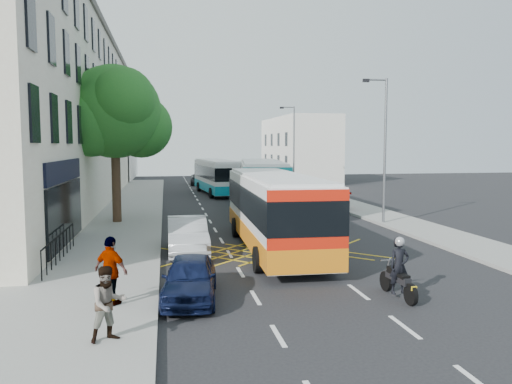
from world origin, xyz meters
name	(u,v)px	position (x,y,z in m)	size (l,w,h in m)	color
ground	(358,292)	(0.00, 0.00, 0.00)	(120.00, 120.00, 0.00)	black
pavement_left	(117,223)	(-8.50, 15.00, 0.07)	(5.00, 70.00, 0.15)	gray
pavement_right	(381,216)	(7.50, 15.00, 0.07)	(3.00, 70.00, 0.15)	gray
terrace_main	(49,114)	(-14.00, 24.49, 6.76)	(8.30, 45.00, 13.50)	beige
terrace_far	(102,141)	(-14.00, 55.00, 5.00)	(8.00, 20.00, 10.00)	silver
building_right	(298,149)	(11.00, 48.00, 4.00)	(6.00, 18.00, 8.00)	silver
street_tree	(114,113)	(-8.51, 14.97, 6.29)	(6.30, 5.70, 8.80)	#382619
lamp_near	(383,143)	(6.20, 12.00, 4.62)	(1.45, 0.15, 8.00)	slate
lamp_far	(293,144)	(6.20, 32.00, 4.62)	(1.45, 0.15, 8.00)	slate
railings	(59,246)	(-9.70, 5.30, 0.72)	(0.08, 5.60, 1.14)	black
bus_near	(274,210)	(-1.19, 6.64, 1.71)	(3.11, 11.63, 3.25)	silver
bus_mid	(262,185)	(0.67, 18.96, 1.81)	(4.48, 12.46, 3.43)	silver
bus_far	(217,176)	(-1.04, 31.70, 1.66)	(3.58, 11.37, 3.14)	silver
motorbike	(399,269)	(0.92, -0.77, 0.86)	(0.63, 2.06, 1.82)	black
parked_car_blue	(190,278)	(-5.10, 0.18, 0.64)	(1.51, 3.76, 1.28)	#0C1332
parked_car_silver	(187,236)	(-4.90, 6.46, 0.75)	(1.59, 4.55, 1.50)	#B0B3B8
red_hatchback	(326,198)	(5.50, 19.89, 0.70)	(1.95, 4.79, 1.39)	#C00F08
distant_car_grey	(201,179)	(-1.78, 43.14, 0.70)	(2.31, 5.01, 1.39)	#3A3C41
distant_car_silver	(249,181)	(2.97, 37.92, 0.76)	(1.79, 4.45, 1.52)	#A7A9AF
pedestrian_near	(108,304)	(-7.04, -2.97, 0.99)	(0.82, 0.64, 1.69)	gray
pedestrian_far	(111,271)	(-7.24, -0.38, 1.09)	(1.10, 0.46, 1.88)	gray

